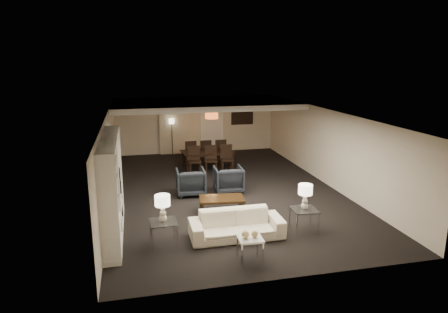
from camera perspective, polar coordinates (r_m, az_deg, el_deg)
floor at (r=12.91m, az=-0.00°, el=-4.75°), size 11.00×11.00×0.00m
ceiling at (r=12.35m, az=-0.00°, el=6.32°), size 7.00×11.00×0.02m
wall_back at (r=17.88m, az=-3.96°, el=4.56°), size 7.00×0.02×2.50m
wall_front at (r=7.55m, az=9.48°, el=-8.60°), size 7.00×0.02×2.50m
wall_left at (r=12.29m, az=-16.11°, el=-0.19°), size 0.02×11.00×2.50m
wall_right at (r=13.76m, az=14.35°, el=1.38°), size 0.02×11.00×2.50m
ceiling_soffit at (r=15.77m, az=-2.87°, el=7.56°), size 7.00×4.00×0.20m
curtains at (r=17.69m, az=-6.80°, el=4.23°), size 1.50×0.12×2.40m
door at (r=18.00m, az=-1.73°, el=4.00°), size 0.90×0.05×2.10m
painting at (r=18.23m, az=2.61°, el=5.71°), size 0.95×0.04×0.65m
media_unit at (r=9.80m, az=-15.70°, el=-4.13°), size 0.38×3.40×2.35m
pendant_light at (r=15.88m, az=-1.78°, el=5.87°), size 0.52×0.52×0.24m
sofa at (r=9.49m, az=1.80°, el=-9.71°), size 2.19×0.87×0.64m
coffee_table at (r=10.97m, az=-0.34°, el=-6.97°), size 1.27×0.83×0.43m
armchair_left at (r=12.39m, az=-4.77°, el=-3.62°), size 0.91×0.93×0.81m
armchair_right at (r=12.60m, az=0.64°, el=-3.27°), size 0.91×0.93×0.81m
side_table_left at (r=9.25m, az=-8.62°, el=-10.77°), size 0.62×0.62×0.56m
side_table_right at (r=10.04m, az=11.34°, el=-8.87°), size 0.64×0.64×0.56m
table_lamp_left at (r=9.03m, az=-8.76°, el=-7.35°), size 0.36×0.36×0.62m
table_lamp_right at (r=9.83m, az=11.50°, el=-5.69°), size 0.36×0.36×0.62m
marble_table at (r=8.56m, az=3.71°, el=-12.98°), size 0.52×0.52×0.50m
gold_gourd_a at (r=8.39m, az=3.08°, el=-11.04°), size 0.16×0.16×0.16m
gold_gourd_b at (r=8.45m, az=4.41°, el=-10.96°), size 0.14×0.14×0.14m
television at (r=10.50m, az=-15.33°, el=-3.71°), size 0.99×0.13×0.57m
vase_blue at (r=8.79m, az=-15.98°, el=-6.48°), size 0.15×0.15×0.16m
vase_amber at (r=9.25m, az=-16.00°, el=-2.12°), size 0.18×0.18×0.18m
floor_speaker at (r=10.70m, az=-14.73°, el=-6.14°), size 0.15×0.15×1.08m
dining_table at (r=15.28m, az=-2.33°, el=-0.49°), size 2.03×1.26×0.68m
chair_nl at (r=14.53m, az=-4.19°, el=-0.60°), size 0.47×0.47×1.01m
chair_nm at (r=14.62m, az=-1.87°, el=-0.47°), size 0.53×0.53×1.01m
chair_nr at (r=14.75m, az=0.42°, el=-0.34°), size 0.50×0.50×1.01m
chair_fl at (r=15.78m, az=-4.92°, el=0.54°), size 0.51×0.51×1.01m
chair_fm at (r=15.87m, az=-2.77°, el=0.65°), size 0.50×0.50×1.01m
chair_fr at (r=15.98m, az=-0.66°, el=0.76°), size 0.49×0.49×1.01m
floor_lamp at (r=17.52m, az=-7.43°, el=2.78°), size 0.29×0.29×1.59m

